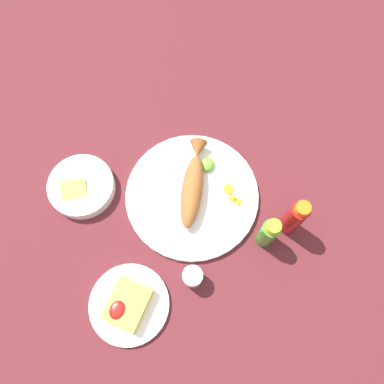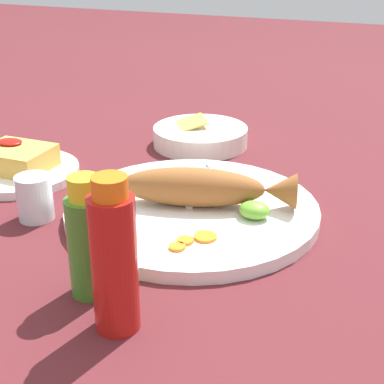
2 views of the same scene
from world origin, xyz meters
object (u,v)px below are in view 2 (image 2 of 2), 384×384
object	(u,v)px
side_plate_fries	(19,172)
main_plate	(192,210)
fork_far	(227,182)
fried_fish	(205,187)
guacamole_bowl	(200,135)
salt_cup	(35,200)
hot_sauce_bottle_green	(88,241)
fork_near	(197,178)
hot_sauce_bottle_red	(114,259)

from	to	relation	value
side_plate_fries	main_plate	bearing A→B (deg)	174.73
fork_far	fried_fish	bearing A→B (deg)	139.96
fork_far	guacamole_bowl	bearing A→B (deg)	-6.84
salt_cup	guacamole_bowl	xyz separation A→B (m)	(-0.10, -0.37, -0.01)
main_plate	fried_fish	size ratio (longest dim) A/B	1.43
hot_sauce_bottle_green	fried_fish	bearing A→B (deg)	-102.73
fork_near	fork_far	bearing A→B (deg)	-99.26
fried_fish	fork_far	distance (m)	0.09
fork_near	guacamole_bowl	bearing A→B (deg)	4.57
hot_sauce_bottle_red	main_plate	bearing A→B (deg)	-84.67
main_plate	salt_cup	distance (m)	0.22
fork_far	hot_sauce_bottle_red	distance (m)	0.36
hot_sauce_bottle_red	guacamole_bowl	world-z (taller)	hot_sauce_bottle_red
main_plate	salt_cup	world-z (taller)	salt_cup
main_plate	fork_far	xyz separation A→B (m)	(-0.02, -0.09, 0.01)
main_plate	side_plate_fries	size ratio (longest dim) A/B	1.81
fried_fish	side_plate_fries	bearing A→B (deg)	-20.12
fork_near	fried_fish	bearing A→B (deg)	-167.11
fried_fish	guacamole_bowl	world-z (taller)	fried_fish
fried_fish	fork_near	xyz separation A→B (m)	(0.04, -0.08, -0.03)
fried_fish	hot_sauce_bottle_red	distance (m)	0.27
fried_fish	guacamole_bowl	xyz separation A→B (m)	(0.12, -0.28, -0.03)
main_plate	salt_cup	bearing A→B (deg)	23.75
salt_cup	side_plate_fries	world-z (taller)	salt_cup
salt_cup	guacamole_bowl	bearing A→B (deg)	-105.43
fork_far	side_plate_fries	xyz separation A→B (m)	(0.34, 0.06, -0.01)
fork_near	side_plate_fries	xyz separation A→B (m)	(0.30, 0.06, -0.01)
main_plate	side_plate_fries	distance (m)	0.32
hot_sauce_bottle_green	fork_near	bearing A→B (deg)	-91.11
fork_near	hot_sauce_bottle_green	size ratio (longest dim) A/B	1.28
fork_near	salt_cup	bearing A→B (deg)	119.95
fork_near	side_plate_fries	distance (m)	0.30
hot_sauce_bottle_red	salt_cup	size ratio (longest dim) A/B	2.61
fried_fish	salt_cup	size ratio (longest dim) A/B	3.91
fork_far	guacamole_bowl	size ratio (longest dim) A/B	0.86
fork_far	main_plate	bearing A→B (deg)	129.38
fried_fish	hot_sauce_bottle_red	world-z (taller)	hot_sauce_bottle_red
hot_sauce_bottle_green	guacamole_bowl	world-z (taller)	hot_sauce_bottle_green
hot_sauce_bottle_red	guacamole_bowl	xyz separation A→B (m)	(0.12, -0.55, -0.06)
fork_far	hot_sauce_bottle_red	world-z (taller)	hot_sauce_bottle_red
main_plate	hot_sauce_bottle_red	size ratio (longest dim) A/B	2.14
hot_sauce_bottle_red	side_plate_fries	distance (m)	0.46
salt_cup	side_plate_fries	size ratio (longest dim) A/B	0.32
fork_far	salt_cup	size ratio (longest dim) A/B	2.38
hot_sauce_bottle_red	hot_sauce_bottle_green	bearing A→B (deg)	-37.51
fried_fish	hot_sauce_bottle_green	xyz separation A→B (m)	(0.05, 0.23, 0.02)
side_plate_fries	guacamole_bowl	bearing A→B (deg)	-131.27
hot_sauce_bottle_green	side_plate_fries	bearing A→B (deg)	-40.79
main_plate	guacamole_bowl	size ratio (longest dim) A/B	2.03
salt_cup	guacamole_bowl	distance (m)	0.39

